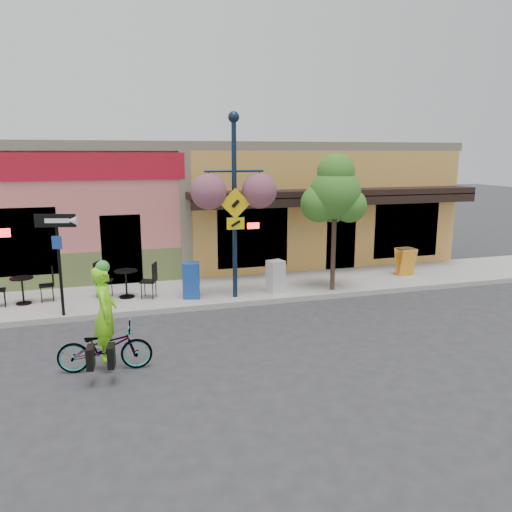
{
  "coord_description": "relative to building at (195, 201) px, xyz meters",
  "views": [
    {
      "loc": [
        -3.35,
        -12.16,
        4.14
      ],
      "look_at": [
        0.44,
        0.5,
        1.4
      ],
      "focal_mm": 35.0,
      "sensor_mm": 36.0,
      "label": 1
    }
  ],
  "objects": [
    {
      "name": "ground",
      "position": [
        0.0,
        -7.5,
        -2.25
      ],
      "size": [
        90.0,
        90.0,
        0.0
      ],
      "primitive_type": "plane",
      "color": "#2D2D30",
      "rests_on": "ground"
    },
    {
      "name": "sidewalk",
      "position": [
        0.0,
        -5.5,
        -2.17
      ],
      "size": [
        24.0,
        3.0,
        0.15
      ],
      "primitive_type": "cube",
      "color": "#9E9B93",
      "rests_on": "ground"
    },
    {
      "name": "curb",
      "position": [
        0.0,
        -6.95,
        -2.17
      ],
      "size": [
        24.0,
        0.12,
        0.15
      ],
      "primitive_type": "cube",
      "color": "#A8A59E",
      "rests_on": "ground"
    },
    {
      "name": "building",
      "position": [
        0.0,
        0.0,
        0.0
      ],
      "size": [
        18.2,
        8.2,
        4.5
      ],
      "primitive_type": null,
      "color": "#D16B67",
      "rests_on": "ground"
    },
    {
      "name": "bicycle",
      "position": [
        -3.55,
        -10.17,
        -1.78
      ],
      "size": [
        1.83,
        0.8,
        0.94
      ],
      "primitive_type": "imported",
      "rotation": [
        0.0,
        0.0,
        1.47
      ],
      "color": "maroon",
      "rests_on": "ground"
    },
    {
      "name": "cyclist_rider",
      "position": [
        -3.5,
        -10.17,
        -1.34
      ],
      "size": [
        0.5,
        0.7,
        1.82
      ],
      "primitive_type": "imported",
      "rotation": [
        0.0,
        0.0,
        1.47
      ],
      "color": "#89FF1A",
      "rests_on": "ground"
    },
    {
      "name": "lamp_post",
      "position": [
        -0.02,
        -6.48,
        0.44
      ],
      "size": [
        1.64,
        0.71,
        5.07
      ],
      "primitive_type": null,
      "rotation": [
        0.0,
        0.0,
        -0.04
      ],
      "color": "#112035",
      "rests_on": "sidewalk"
    },
    {
      "name": "one_way_sign",
      "position": [
        -4.55,
        -6.85,
        -0.82
      ],
      "size": [
        1.0,
        0.44,
        2.56
      ],
      "primitive_type": null,
      "rotation": [
        0.0,
        0.0,
        -0.24
      ],
      "color": "black",
      "rests_on": "sidewalk"
    },
    {
      "name": "cafe_set_left",
      "position": [
        -5.65,
        -5.51,
        -1.62
      ],
      "size": [
        1.68,
        1.0,
        0.95
      ],
      "primitive_type": null,
      "rotation": [
        0.0,
        0.0,
        0.14
      ],
      "color": "black",
      "rests_on": "sidewalk"
    },
    {
      "name": "cafe_set_right",
      "position": [
        -2.97,
        -5.67,
        -1.59
      ],
      "size": [
        1.89,
        1.4,
        1.02
      ],
      "primitive_type": null,
      "rotation": [
        0.0,
        0.0,
        -0.36
      ],
      "color": "black",
      "rests_on": "sidewalk"
    },
    {
      "name": "newspaper_box_blue",
      "position": [
        -1.23,
        -6.24,
        -1.6
      ],
      "size": [
        0.53,
        0.49,
        1.01
      ],
      "primitive_type": null,
      "rotation": [
        0.0,
        0.0,
        -0.23
      ],
      "color": "#1A45A0",
      "rests_on": "sidewalk"
    },
    {
      "name": "newspaper_box_grey",
      "position": [
        1.22,
        -6.37,
        -1.63
      ],
      "size": [
        0.53,
        0.5,
        0.94
      ],
      "primitive_type": null,
      "rotation": [
        0.0,
        0.0,
        0.26
      ],
      "color": "beige",
      "rests_on": "sidewalk"
    },
    {
      "name": "street_tree",
      "position": [
        2.93,
        -6.57,
        -0.08
      ],
      "size": [
        1.65,
        1.65,
        4.03
      ],
      "primitive_type": null,
      "rotation": [
        0.0,
        0.0,
        -0.05
      ],
      "color": "#3D7A26",
      "rests_on": "sidewalk"
    },
    {
      "name": "sandwich_board",
      "position": [
        6.01,
        -5.8,
        -1.64
      ],
      "size": [
        0.56,
        0.41,
        0.92
      ],
      "primitive_type": null,
      "rotation": [
        0.0,
        0.0,
        0.02
      ],
      "color": "orange",
      "rests_on": "sidewalk"
    }
  ]
}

